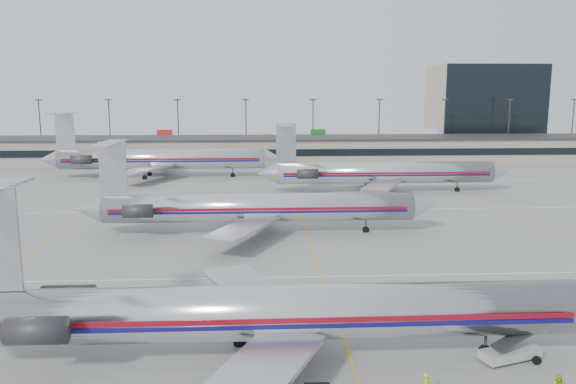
{
  "coord_description": "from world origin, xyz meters",
  "views": [
    {
      "loc": [
        -5.74,
        -39.34,
        16.62
      ],
      "look_at": [
        -2.08,
        29.74,
        4.5
      ],
      "focal_mm": 35.0,
      "sensor_mm": 36.0,
      "label": 1
    }
  ],
  "objects": [
    {
      "name": "light_mast_row",
      "position": [
        0.0,
        112.0,
        8.58
      ],
      "size": [
        163.6,
        0.4,
        15.28
      ],
      "color": "#38383D",
      "rests_on": "ground"
    },
    {
      "name": "ground",
      "position": [
        0.0,
        0.0,
        0.0
      ],
      "size": [
        260.0,
        260.0,
        0.0
      ],
      "primitive_type": "plane",
      "color": "gray",
      "rests_on": "ground"
    },
    {
      "name": "terminal",
      "position": [
        0.0,
        97.97,
        3.16
      ],
      "size": [
        162.0,
        17.0,
        6.25
      ],
      "color": "gray",
      "rests_on": "ground"
    },
    {
      "name": "belt_loader",
      "position": [
        10.1,
        -7.06,
        0.66
      ],
      "size": [
        4.85,
        2.61,
        2.48
      ],
      "rotation": [
        0.0,
        0.0,
        0.32
      ],
      "color": "#9F9F9F",
      "rests_on": "ground"
    },
    {
      "name": "jet_back_row",
      "position": [
        -25.99,
        73.61,
        3.82
      ],
      "size": [
        48.16,
        29.62,
        13.17
      ],
      "color": "silver",
      "rests_on": "ground"
    },
    {
      "name": "jet_third_row",
      "position": [
        14.9,
        54.27,
        3.45
      ],
      "size": [
        43.42,
        26.71,
        11.87
      ],
      "color": "silver",
      "rests_on": "ground"
    },
    {
      "name": "distant_building",
      "position": [
        62.0,
        128.0,
        12.5
      ],
      "size": [
        30.0,
        20.0,
        25.0
      ],
      "primitive_type": "cube",
      "color": "tan",
      "rests_on": "ground"
    },
    {
      "name": "apron_markings",
      "position": [
        0.0,
        10.0,
        0.01
      ],
      "size": [
        160.0,
        0.15,
        0.02
      ],
      "primitive_type": "cube",
      "color": "silver",
      "rests_on": "ground"
    },
    {
      "name": "jet_second_row",
      "position": [
        -6.58,
        26.44,
        3.27
      ],
      "size": [
        43.1,
        25.38,
        11.28
      ],
      "color": "silver",
      "rests_on": "ground"
    },
    {
      "name": "jet_foreground",
      "position": [
        -5.24,
        -6.37,
        3.3
      ],
      "size": [
        43.45,
        25.59,
        11.37
      ],
      "color": "silver",
      "rests_on": "ground"
    }
  ]
}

